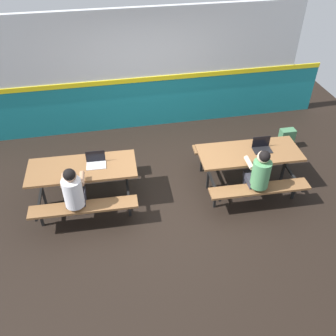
% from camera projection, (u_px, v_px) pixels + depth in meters
% --- Properties ---
extents(ground_plane, '(10.00, 10.00, 0.02)m').
position_uv_depth(ground_plane, '(168.00, 192.00, 6.77)').
color(ground_plane, black).
extents(accent_backdrop, '(8.00, 0.14, 2.60)m').
position_uv_depth(accent_backdrop, '(146.00, 74.00, 7.85)').
color(accent_backdrop, teal).
rests_on(accent_backdrop, ground).
extents(picnic_table_left, '(1.82, 1.61, 0.74)m').
position_uv_depth(picnic_table_left, '(83.00, 175.00, 6.24)').
color(picnic_table_left, brown).
rests_on(picnic_table_left, ground).
extents(picnic_table_right, '(1.82, 1.61, 0.74)m').
position_uv_depth(picnic_table_right, '(248.00, 159.00, 6.58)').
color(picnic_table_right, brown).
rests_on(picnic_table_right, ground).
extents(student_nearer, '(0.37, 0.53, 1.21)m').
position_uv_depth(student_nearer, '(74.00, 191.00, 5.71)').
color(student_nearer, '#2D2D38').
rests_on(student_nearer, ground).
extents(student_further, '(0.37, 0.53, 1.21)m').
position_uv_depth(student_further, '(259.00, 173.00, 6.06)').
color(student_further, '#2D2D38').
rests_on(student_further, ground).
extents(laptop_silver, '(0.33, 0.23, 0.22)m').
position_uv_depth(laptop_silver, '(96.00, 162.00, 6.17)').
color(laptop_silver, silver).
rests_on(laptop_silver, picnic_table_left).
extents(laptop_dark, '(0.33, 0.23, 0.22)m').
position_uv_depth(laptop_dark, '(262.00, 147.00, 6.51)').
color(laptop_dark, black).
rests_on(laptop_dark, picnic_table_right).
extents(backpack_dark, '(0.30, 0.22, 0.44)m').
position_uv_depth(backpack_dark, '(286.00, 139.00, 7.75)').
color(backpack_dark, '#3F724C').
rests_on(backpack_dark, ground).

